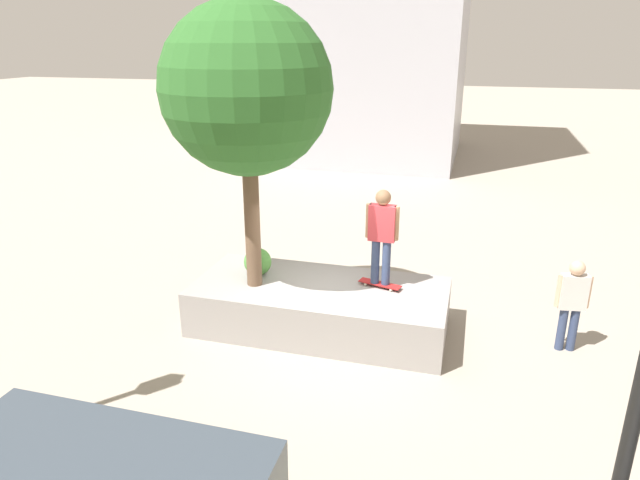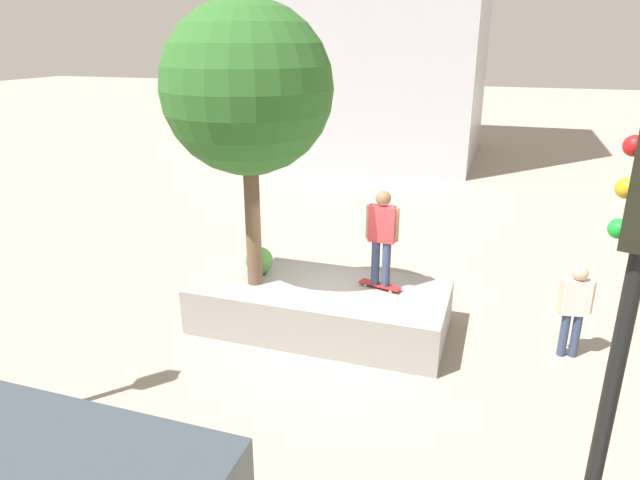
{
  "view_description": "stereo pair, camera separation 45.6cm",
  "coord_description": "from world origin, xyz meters",
  "px_view_note": "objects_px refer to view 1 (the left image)",
  "views": [
    {
      "loc": [
        -2.2,
        8.96,
        5.19
      ],
      "look_at": [
        0.37,
        -0.24,
        1.76
      ],
      "focal_mm": 31.59,
      "sensor_mm": 36.0,
      "label": 1
    },
    {
      "loc": [
        -2.63,
        8.82,
        5.19
      ],
      "look_at": [
        0.37,
        -0.24,
        1.76
      ],
      "focal_mm": 31.59,
      "sensor_mm": 36.0,
      "label": 2
    }
  ],
  "objects_px": {
    "skateboard": "(380,284)",
    "passerby_with_bag": "(572,299)",
    "skateboarder": "(382,231)",
    "planter_ledge": "(320,306)",
    "plaza_tree": "(247,90)"
  },
  "relations": [
    {
      "from": "plaza_tree",
      "to": "skateboard",
      "type": "xyz_separation_m",
      "value": [
        -2.27,
        -0.5,
        -3.47
      ]
    },
    {
      "from": "skateboard",
      "to": "passerby_with_bag",
      "type": "distance_m",
      "value": 3.31
    },
    {
      "from": "skateboard",
      "to": "passerby_with_bag",
      "type": "bearing_deg",
      "value": -177.63
    },
    {
      "from": "planter_ledge",
      "to": "skateboard",
      "type": "xyz_separation_m",
      "value": [
        -1.08,
        -0.24,
        0.49
      ]
    },
    {
      "from": "planter_ledge",
      "to": "passerby_with_bag",
      "type": "distance_m",
      "value": 4.44
    },
    {
      "from": "skateboard",
      "to": "planter_ledge",
      "type": "bearing_deg",
      "value": 12.53
    },
    {
      "from": "planter_ledge",
      "to": "skateboarder",
      "type": "distance_m",
      "value": 1.89
    },
    {
      "from": "plaza_tree",
      "to": "skateboard",
      "type": "relative_size",
      "value": 6.03
    },
    {
      "from": "plaza_tree",
      "to": "passerby_with_bag",
      "type": "height_order",
      "value": "plaza_tree"
    },
    {
      "from": "plaza_tree",
      "to": "skateboard",
      "type": "bearing_deg",
      "value": -167.68
    },
    {
      "from": "planter_ledge",
      "to": "skateboarder",
      "type": "height_order",
      "value": "skateboarder"
    },
    {
      "from": "skateboard",
      "to": "skateboarder",
      "type": "relative_size",
      "value": 0.47
    },
    {
      "from": "planter_ledge",
      "to": "skateboarder",
      "type": "bearing_deg",
      "value": -167.47
    },
    {
      "from": "skateboard",
      "to": "skateboarder",
      "type": "bearing_deg",
      "value": 90.0
    },
    {
      "from": "skateboard",
      "to": "skateboarder",
      "type": "xyz_separation_m",
      "value": [
        0.0,
        0.0,
        1.04
      ]
    }
  ]
}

